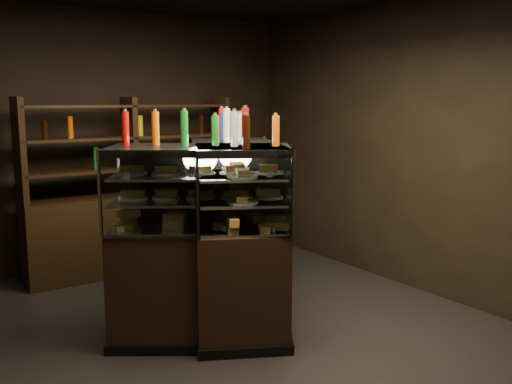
% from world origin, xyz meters
% --- Properties ---
extents(ground, '(5.00, 5.00, 0.00)m').
position_xyz_m(ground, '(0.00, 0.00, 0.00)').
color(ground, black).
rests_on(ground, ground).
extents(room_shell, '(5.02, 5.02, 3.01)m').
position_xyz_m(room_shell, '(0.00, 0.00, 1.94)').
color(room_shell, black).
rests_on(room_shell, ground).
extents(display_case, '(1.88, 1.66, 1.61)m').
position_xyz_m(display_case, '(0.23, -0.03, 0.53)').
color(display_case, black).
rests_on(display_case, ground).
extents(food_display, '(1.40, 1.29, 0.49)m').
position_xyz_m(food_display, '(0.23, -0.03, 1.25)').
color(food_display, '#BE8944').
rests_on(food_display, display_case).
extents(bottles_top, '(1.23, 1.15, 0.30)m').
position_xyz_m(bottles_top, '(0.23, -0.03, 1.75)').
color(bottles_top, '#147223').
rests_on(bottles_top, display_case).
extents(potted_conifer, '(0.38, 0.38, 0.81)m').
position_xyz_m(potted_conifer, '(1.16, 0.87, 0.46)').
color(potted_conifer, black).
rests_on(potted_conifer, ground).
extents(back_shelving, '(2.43, 0.45, 2.00)m').
position_xyz_m(back_shelving, '(0.27, 2.05, 0.61)').
color(back_shelving, black).
rests_on(back_shelving, ground).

